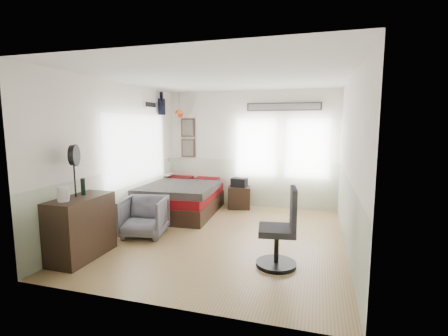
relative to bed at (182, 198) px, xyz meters
The scene contains 12 objects.
ground_plane 1.82m from the bed, 43.55° to the right, with size 4.00×4.50×0.01m, color #94754E.
room_shell 2.06m from the bed, 40.61° to the right, with size 4.02×4.52×2.71m.
wall_decor 1.93m from the bed, 74.80° to the left, with size 3.55×1.32×1.44m.
bed is the anchor object (origin of this frame).
dresser 2.67m from the bed, 99.50° to the right, with size 0.48×1.00×0.90m, color black.
armchair 1.55m from the bed, 91.66° to the right, with size 0.73×0.75×0.68m, color slate.
nightstand 1.33m from the bed, 32.95° to the left, with size 0.50×0.40×0.50m, color black.
task_chair 3.20m from the bed, 41.73° to the right, with size 0.55×0.55×1.10m.
kettle 3.01m from the bed, 99.28° to the right, with size 0.17×0.15×0.20m.
bottle 2.63m from the bed, 100.99° to the right, with size 0.06×0.06×0.25m, color black.
stand_fan 2.92m from the bed, 100.61° to the right, with size 0.19×0.29×0.76m.
black_bag 1.35m from the bed, 32.95° to the left, with size 0.35×0.22×0.20m, color black.
Camera 1 is at (1.53, -5.18, 1.95)m, focal length 26.00 mm.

